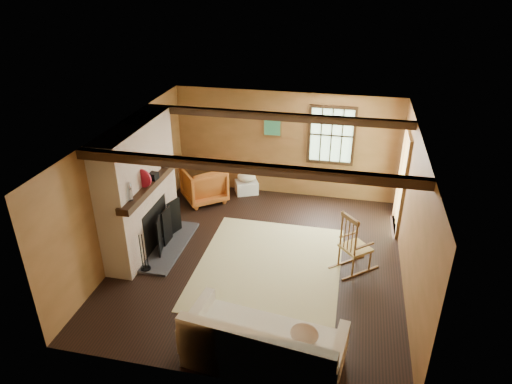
% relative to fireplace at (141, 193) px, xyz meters
% --- Properties ---
extents(ground, '(5.50, 5.50, 0.00)m').
position_rel_fireplace_xyz_m(ground, '(2.23, 0.00, -1.10)').
color(ground, black).
rests_on(ground, ground).
extents(room_envelope, '(5.02, 5.52, 2.44)m').
position_rel_fireplace_xyz_m(room_envelope, '(2.45, 0.26, 0.53)').
color(room_envelope, '#986136').
rests_on(room_envelope, ground).
extents(fireplace, '(1.02, 2.30, 2.40)m').
position_rel_fireplace_xyz_m(fireplace, '(0.00, 0.00, 0.00)').
color(fireplace, '#945339').
rests_on(fireplace, ground).
extents(rug, '(2.50, 3.00, 0.01)m').
position_rel_fireplace_xyz_m(rug, '(2.43, -0.20, -1.10)').
color(rug, tan).
rests_on(rug, ground).
extents(rocking_chair, '(0.88, 0.84, 1.11)m').
position_rel_fireplace_xyz_m(rocking_chair, '(3.87, 0.05, -0.63)').
color(rocking_chair, tan).
rests_on(rocking_chair, ground).
extents(sofa, '(2.20, 1.19, 0.85)m').
position_rel_fireplace_xyz_m(sofa, '(2.77, -2.41, -0.80)').
color(sofa, white).
rests_on(sofa, ground).
extents(firewood_pile, '(0.75, 0.14, 0.27)m').
position_rel_fireplace_xyz_m(firewood_pile, '(0.36, 2.44, -0.97)').
color(firewood_pile, brown).
rests_on(firewood_pile, ground).
extents(laundry_basket, '(0.61, 0.55, 0.30)m').
position_rel_fireplace_xyz_m(laundry_basket, '(1.37, 2.55, -0.95)').
color(laundry_basket, white).
rests_on(laundry_basket, ground).
extents(basket_pillow, '(0.49, 0.42, 0.22)m').
position_rel_fireplace_xyz_m(basket_pillow, '(1.37, 2.55, -0.69)').
color(basket_pillow, white).
rests_on(basket_pillow, laundry_basket).
extents(armchair, '(1.23, 1.23, 0.81)m').
position_rel_fireplace_xyz_m(armchair, '(0.52, 1.99, -0.70)').
color(armchair, '#BF6026').
rests_on(armchair, ground).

